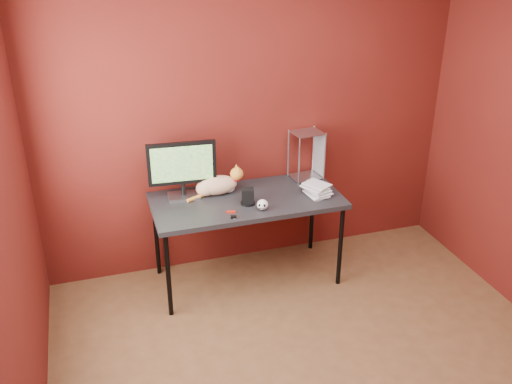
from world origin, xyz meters
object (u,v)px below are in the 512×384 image
object	(u,v)px
book_stack	(312,137)
monitor	(182,167)
cat	(218,185)
desk	(247,204)
speaker	(248,197)
skull_mug	(263,205)

from	to	relation	value
book_stack	monitor	bearing A→B (deg)	163.26
cat	book_stack	size ratio (longest dim) A/B	0.48
desk	monitor	bearing A→B (deg)	159.31
desk	speaker	xyz separation A→B (m)	(-0.02, -0.09, 0.11)
cat	skull_mug	xyz separation A→B (m)	(0.26, -0.38, -0.04)
desk	cat	xyz separation A→B (m)	(-0.20, 0.15, 0.13)
monitor	book_stack	world-z (taller)	book_stack
cat	book_stack	xyz separation A→B (m)	(0.68, -0.26, 0.42)
cat	skull_mug	bearing A→B (deg)	-55.84
cat	book_stack	distance (m)	0.85
cat	desk	bearing A→B (deg)	-37.99
cat	speaker	world-z (taller)	cat
skull_mug	cat	bearing A→B (deg)	149.06
skull_mug	speaker	size ratio (longest dim) A/B	0.73
monitor	desk	bearing A→B (deg)	-16.07
cat	skull_mug	distance (m)	0.46
desk	speaker	size ratio (longest dim) A/B	11.61
desk	book_stack	size ratio (longest dim) A/B	1.49
desk	cat	bearing A→B (deg)	142.01
desk	skull_mug	size ratio (longest dim) A/B	16.01
monitor	skull_mug	bearing A→B (deg)	-32.56
skull_mug	speaker	xyz separation A→B (m)	(-0.08, 0.13, 0.02)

